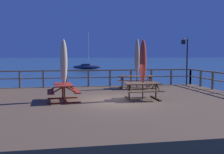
# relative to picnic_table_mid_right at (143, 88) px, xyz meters

# --- Properties ---
(ground_plane) EXTENTS (600.00, 600.00, 0.00)m
(ground_plane) POSITION_rel_picnic_table_mid_right_xyz_m (-1.31, -0.10, -1.42)
(ground_plane) COLOR navy
(wooden_deck) EXTENTS (13.32, 11.73, 0.87)m
(wooden_deck) POSITION_rel_picnic_table_mid_right_xyz_m (-1.31, -0.10, -0.99)
(wooden_deck) COLOR brown
(wooden_deck) RESTS_ON ground
(railing_waterside_far) EXTENTS (13.12, 0.10, 1.09)m
(railing_waterside_far) POSITION_rel_picnic_table_mid_right_xyz_m (-1.31, 5.62, 0.18)
(railing_waterside_far) COLOR brown
(railing_waterside_far) RESTS_ON wooden_deck
(picnic_table_mid_right) EXTENTS (1.67, 1.42, 0.78)m
(picnic_table_mid_right) POSITION_rel_picnic_table_mid_right_xyz_m (0.00, 0.00, 0.00)
(picnic_table_mid_right) COLOR brown
(picnic_table_mid_right) RESTS_ON wooden_deck
(picnic_table_front_right) EXTENTS (1.50, 1.78, 0.78)m
(picnic_table_front_right) POSITION_rel_picnic_table_mid_right_xyz_m (-3.64, 0.16, 0.00)
(picnic_table_front_right) COLOR maroon
(picnic_table_front_right) RESTS_ON wooden_deck
(picnic_table_back_right) EXTENTS (2.16, 1.46, 0.78)m
(picnic_table_back_right) POSITION_rel_picnic_table_mid_right_xyz_m (0.81, 4.11, 0.01)
(picnic_table_back_right) COLOR brown
(picnic_table_back_right) RESTS_ON wooden_deck
(patio_umbrella_short_front) EXTENTS (0.32, 0.32, 2.78)m
(patio_umbrella_short_front) POSITION_rel_picnic_table_mid_right_xyz_m (0.00, 0.01, 1.22)
(patio_umbrella_short_front) COLOR #4C3828
(patio_umbrella_short_front) RESTS_ON wooden_deck
(patio_umbrella_tall_mid_left) EXTENTS (0.32, 0.32, 2.76)m
(patio_umbrella_tall_mid_left) POSITION_rel_picnic_table_mid_right_xyz_m (-3.60, 0.20, 1.21)
(patio_umbrella_tall_mid_left) COLOR #4C3828
(patio_umbrella_tall_mid_left) RESTS_ON wooden_deck
(patio_umbrella_short_back) EXTENTS (0.32, 0.32, 3.08)m
(patio_umbrella_short_back) POSITION_rel_picnic_table_mid_right_xyz_m (0.88, 4.17, 1.41)
(patio_umbrella_short_back) COLOR #4C3828
(patio_umbrella_short_back) RESTS_ON wooden_deck
(lamp_post_hooked) EXTENTS (0.60, 0.46, 3.20)m
(lamp_post_hooked) POSITION_rel_picnic_table_mid_right_xyz_m (4.49, 4.95, 1.56)
(lamp_post_hooked) COLOR black
(lamp_post_hooked) RESTS_ON wooden_deck
(sailboat_distant) EXTENTS (6.16, 2.38, 7.72)m
(sailboat_distant) POSITION_rel_picnic_table_mid_right_xyz_m (1.08, 44.17, -0.91)
(sailboat_distant) COLOR navy
(sailboat_distant) RESTS_ON ground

